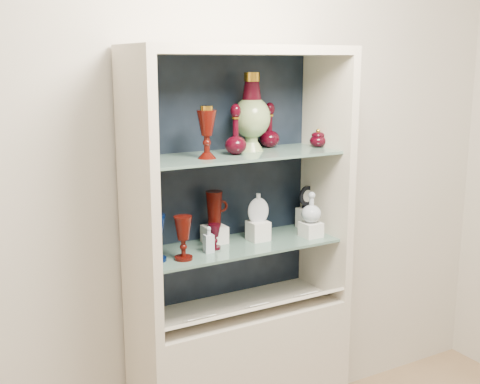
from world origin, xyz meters
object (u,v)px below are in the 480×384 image
pedestal_lamp_left (146,132)px  ruby_decanter_a (236,126)px  pedestal_lamp_right (207,132)px  lidded_bowl (318,138)px  ruby_goblet_small (215,237)px  cameo_medallion (307,197)px  enamel_urn (252,112)px  clear_square_bottle (209,239)px  ruby_decanter_b (270,124)px  ruby_pitcher (214,209)px  flat_flask (258,207)px  ruby_goblet_tall (183,238)px  cobalt_goblet (156,238)px  clear_round_decanter (311,208)px

pedestal_lamp_left → ruby_decanter_a: ruby_decanter_a is taller
pedestal_lamp_right → lidded_bowl: size_ratio=2.47×
pedestal_lamp_right → pedestal_lamp_left: bearing=175.2°
ruby_goblet_small → cameo_medallion: size_ratio=0.95×
enamel_urn → clear_square_bottle: bearing=-160.8°
enamel_urn → ruby_decanter_a: 0.15m
ruby_decanter_b → lidded_bowl: size_ratio=2.51×
ruby_decanter_a → enamel_urn: bearing=29.2°
pedestal_lamp_right → ruby_pitcher: pedestal_lamp_right is taller
pedestal_lamp_left → flat_flask: pedestal_lamp_left is taller
ruby_goblet_tall → flat_flask: (0.42, 0.09, 0.07)m
ruby_goblet_small → flat_flask: size_ratio=0.82×
cameo_medallion → cobalt_goblet: bearing=176.8°
pedestal_lamp_right → clear_round_decanter: 0.67m
pedestal_lamp_right → ruby_decanter_a: 0.16m
ruby_pitcher → cameo_medallion: (0.52, 0.00, -0.00)m
enamel_urn → ruby_pitcher: 0.47m
cobalt_goblet → ruby_goblet_tall: 0.11m
pedestal_lamp_left → pedestal_lamp_right: pedestal_lamp_left is taller
ruby_decanter_a → ruby_pitcher: size_ratio=1.52×
pedestal_lamp_left → ruby_goblet_tall: (0.13, -0.05, -0.45)m
cobalt_goblet → cameo_medallion: size_ratio=1.67×
enamel_urn → cobalt_goblet: bearing=-170.2°
pedestal_lamp_right → ruby_pitcher: (0.10, 0.12, -0.37)m
ruby_decanter_b → ruby_goblet_small: (-0.36, -0.12, -0.48)m
enamel_urn → lidded_bowl: 0.37m
ruby_goblet_tall → ruby_decanter_b: bearing=18.6°
cameo_medallion → ruby_goblet_small: bearing=178.0°
pedestal_lamp_left → cameo_medallion: 0.97m
ruby_goblet_tall → lidded_bowl: bearing=5.6°
enamel_urn → ruby_decanter_b: enamel_urn is taller
ruby_pitcher → enamel_urn: bearing=-2.6°
flat_flask → lidded_bowl: bearing=15.0°
lidded_bowl → ruby_pitcher: (-0.52, 0.08, -0.30)m
pedestal_lamp_right → cameo_medallion: 0.73m
pedestal_lamp_right → clear_square_bottle: pedestal_lamp_right is taller
pedestal_lamp_left → lidded_bowl: (0.88, 0.02, -0.08)m
ruby_goblet_small → ruby_goblet_tall: bearing=-160.0°
flat_flask → clear_round_decanter: bearing=0.4°
pedestal_lamp_left → lidded_bowl: size_ratio=2.75×
ruby_decanter_b → ruby_decanter_a: bearing=-154.6°
ruby_decanter_a → cobalt_goblet: bearing=-176.9°
pedestal_lamp_left → enamel_urn: bearing=8.5°
ruby_goblet_tall → clear_round_decanter: bearing=1.0°
pedestal_lamp_right → ruby_pitcher: 0.40m
pedestal_lamp_left → ruby_goblet_small: (0.32, 0.02, -0.49)m
ruby_decanter_b → ruby_pitcher: bearing=-174.5°
lidded_bowl → clear_square_bottle: lidded_bowl is taller
pedestal_lamp_right → ruby_goblet_small: 0.48m
flat_flask → enamel_urn: bearing=125.6°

